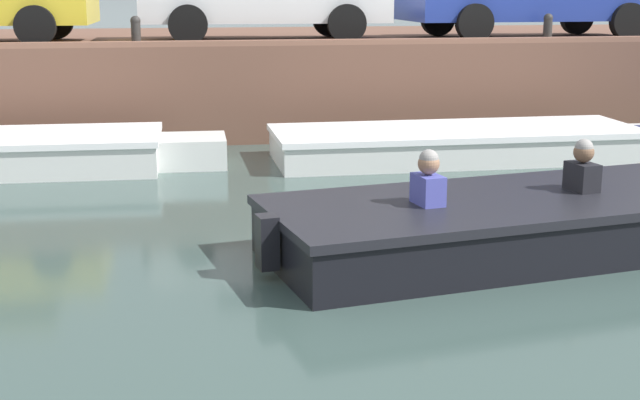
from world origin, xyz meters
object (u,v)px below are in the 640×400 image
Objects in this scene: boat_moored_west_white at (2,153)px; motorboat_passing at (536,221)px; boat_moored_central_white at (473,143)px; mooring_bollard_mid at (136,30)px; mooring_bollard_east at (548,27)px.

motorboat_passing reaches higher than boat_moored_west_white.
mooring_bollard_mid is (-4.61, 1.86, 1.51)m from boat_moored_central_white.
boat_moored_west_white is at bearing 140.41° from motorboat_passing.
mooring_bollard_east reaches higher than boat_moored_west_white.
motorboat_passing is at bearing -58.80° from mooring_bollard_mid.
mooring_bollard_mid reaches higher than boat_moored_west_white.
mooring_bollard_east is (8.17, 1.65, 1.49)m from boat_moored_west_white.
mooring_bollard_east reaches higher than motorboat_passing.
boat_moored_central_white is (6.35, -0.21, -0.02)m from boat_moored_west_white.
mooring_bollard_mid and mooring_bollard_east have the same top height.
boat_moored_central_white is at bearing -134.56° from mooring_bollard_east.
mooring_bollard_east reaches higher than boat_moored_central_white.
boat_moored_central_white is 4.40m from motorboat_passing.
boat_moored_west_white is 12.18× the size of mooring_bollard_east.
mooring_bollard_east is (2.71, 6.17, 1.46)m from motorboat_passing.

